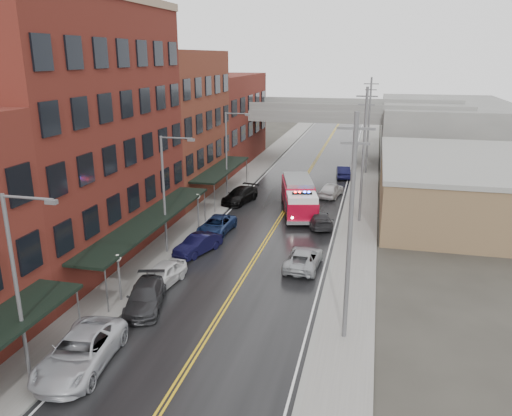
# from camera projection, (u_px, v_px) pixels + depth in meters

# --- Properties ---
(road) EXTENTS (11.00, 160.00, 0.02)m
(road) POSITION_uv_depth(u_px,v_px,m) (270.00, 234.00, 42.22)
(road) COLOR black
(road) RESTS_ON ground
(sidewalk_left) EXTENTS (3.00, 160.00, 0.15)m
(sidewalk_left) POSITION_uv_depth(u_px,v_px,m) (189.00, 227.00, 43.83)
(sidewalk_left) COLOR slate
(sidewalk_left) RESTS_ON ground
(sidewalk_right) EXTENTS (3.00, 160.00, 0.15)m
(sidewalk_right) POSITION_uv_depth(u_px,v_px,m) (358.00, 240.00, 40.58)
(sidewalk_right) COLOR slate
(sidewalk_right) RESTS_ON ground
(curb_left) EXTENTS (0.30, 160.00, 0.15)m
(curb_left) POSITION_uv_depth(u_px,v_px,m) (207.00, 228.00, 43.46)
(curb_left) COLOR gray
(curb_left) RESTS_ON ground
(curb_right) EXTENTS (0.30, 160.00, 0.15)m
(curb_right) POSITION_uv_depth(u_px,v_px,m) (337.00, 239.00, 40.94)
(curb_right) COLOR gray
(curb_right) RESTS_ON ground
(brick_building_b) EXTENTS (9.00, 20.00, 18.00)m
(brick_building_b) POSITION_uv_depth(u_px,v_px,m) (71.00, 135.00, 36.05)
(brick_building_b) COLOR #571C17
(brick_building_b) RESTS_ON ground
(brick_building_c) EXTENTS (9.00, 15.00, 15.00)m
(brick_building_c) POSITION_uv_depth(u_px,v_px,m) (168.00, 125.00, 52.76)
(brick_building_c) COLOR brown
(brick_building_c) RESTS_ON ground
(brick_building_far) EXTENTS (9.00, 20.00, 12.00)m
(brick_building_far) POSITION_uv_depth(u_px,v_px,m) (219.00, 119.00, 69.47)
(brick_building_far) COLOR maroon
(brick_building_far) RESTS_ON ground
(tan_building) EXTENTS (14.00, 22.00, 5.00)m
(tan_building) POSITION_uv_depth(u_px,v_px,m) (457.00, 188.00, 47.22)
(tan_building) COLOR brown
(tan_building) RESTS_ON ground
(right_far_block) EXTENTS (18.00, 30.00, 8.00)m
(right_far_block) POSITION_uv_depth(u_px,v_px,m) (444.00, 129.00, 74.23)
(right_far_block) COLOR slate
(right_far_block) RESTS_ON ground
(awning_1) EXTENTS (2.60, 18.00, 3.09)m
(awning_1) POSITION_uv_depth(u_px,v_px,m) (151.00, 219.00, 36.51)
(awning_1) COLOR black
(awning_1) RESTS_ON ground
(awning_2) EXTENTS (2.60, 13.00, 3.09)m
(awning_2) POSITION_uv_depth(u_px,v_px,m) (222.00, 169.00, 52.79)
(awning_2) COLOR black
(awning_2) RESTS_ON ground
(globe_lamp_1) EXTENTS (0.44, 0.44, 3.12)m
(globe_lamp_1) POSITION_uv_depth(u_px,v_px,m) (118.00, 267.00, 29.96)
(globe_lamp_1) COLOR #59595B
(globe_lamp_1) RESTS_ON ground
(globe_lamp_2) EXTENTS (0.44, 0.44, 3.12)m
(globe_lamp_2) POSITION_uv_depth(u_px,v_px,m) (198.00, 203.00, 42.98)
(globe_lamp_2) COLOR #59595B
(globe_lamp_2) RESTS_ON ground
(street_lamp_0) EXTENTS (2.64, 0.22, 9.00)m
(street_lamp_0) POSITION_uv_depth(u_px,v_px,m) (20.00, 278.00, 21.71)
(street_lamp_0) COLOR #59595B
(street_lamp_0) RESTS_ON ground
(street_lamp_1) EXTENTS (2.64, 0.22, 9.00)m
(street_lamp_1) POSITION_uv_depth(u_px,v_px,m) (167.00, 188.00, 36.59)
(street_lamp_1) COLOR #59595B
(street_lamp_1) RESTS_ON ground
(street_lamp_2) EXTENTS (2.64, 0.22, 9.00)m
(street_lamp_2) POSITION_uv_depth(u_px,v_px,m) (229.00, 150.00, 51.47)
(street_lamp_2) COLOR #59595B
(street_lamp_2) RESTS_ON ground
(utility_pole_0) EXTENTS (1.80, 0.24, 12.00)m
(utility_pole_0) POSITION_uv_depth(u_px,v_px,m) (350.00, 227.00, 24.83)
(utility_pole_0) COLOR #59595B
(utility_pole_0) RESTS_ON ground
(utility_pole_1) EXTENTS (1.80, 0.24, 12.00)m
(utility_pole_1) POSITION_uv_depth(u_px,v_px,m) (363.00, 154.00, 43.42)
(utility_pole_1) COLOR #59595B
(utility_pole_1) RESTS_ON ground
(utility_pole_2) EXTENTS (1.80, 0.24, 12.00)m
(utility_pole_2) POSITION_uv_depth(u_px,v_px,m) (369.00, 124.00, 62.02)
(utility_pole_2) COLOR #59595B
(utility_pole_2) RESTS_ON ground
(overpass) EXTENTS (40.00, 10.00, 7.50)m
(overpass) POSITION_uv_depth(u_px,v_px,m) (317.00, 119.00, 70.23)
(overpass) COLOR slate
(overpass) RESTS_ON ground
(fire_truck) EXTENTS (5.12, 9.17, 3.20)m
(fire_truck) POSITION_uv_depth(u_px,v_px,m) (299.00, 197.00, 47.10)
(fire_truck) COLOR maroon
(fire_truck) RESTS_ON ground
(parked_car_left_2) EXTENTS (3.38, 6.25, 1.67)m
(parked_car_left_2) POSITION_uv_depth(u_px,v_px,m) (80.00, 352.00, 23.97)
(parked_car_left_2) COLOR #B5B7BE
(parked_car_left_2) RESTS_ON ground
(parked_car_left_3) EXTENTS (3.24, 5.30, 1.43)m
(parked_car_left_3) POSITION_uv_depth(u_px,v_px,m) (145.00, 296.00, 29.75)
(parked_car_left_3) COLOR #28292B
(parked_car_left_3) RESTS_ON ground
(parked_car_left_4) EXTENTS (2.26, 4.52, 1.48)m
(parked_car_left_4) POSITION_uv_depth(u_px,v_px,m) (162.00, 275.00, 32.64)
(parked_car_left_4) COLOR silver
(parked_car_left_4) RESTS_ON ground
(parked_car_left_5) EXTENTS (2.89, 4.60, 1.43)m
(parked_car_left_5) POSITION_uv_depth(u_px,v_px,m) (198.00, 244.00, 37.97)
(parked_car_left_5) COLOR black
(parked_car_left_5) RESTS_ON ground
(parked_car_left_6) EXTENTS (2.57, 5.03, 1.36)m
(parked_car_left_6) POSITION_uv_depth(u_px,v_px,m) (217.00, 225.00, 42.36)
(parked_car_left_6) COLOR #15254F
(parked_car_left_6) RESTS_ON ground
(parked_car_left_7) EXTENTS (3.28, 5.59, 1.52)m
(parked_car_left_7) POSITION_uv_depth(u_px,v_px,m) (240.00, 195.00, 51.13)
(parked_car_left_7) COLOR black
(parked_car_left_7) RESTS_ON ground
(parked_car_right_0) EXTENTS (2.52, 5.03, 1.37)m
(parked_car_right_0) POSITION_uv_depth(u_px,v_px,m) (304.00, 258.00, 35.43)
(parked_car_right_0) COLOR #95999C
(parked_car_right_0) RESTS_ON ground
(parked_car_right_1) EXTENTS (3.34, 5.20, 1.40)m
(parked_car_right_1) POSITION_uv_depth(u_px,v_px,m) (318.00, 218.00, 44.12)
(parked_car_right_1) COLOR #272629
(parked_car_right_1) RESTS_ON ground
(parked_car_right_2) EXTENTS (2.63, 4.79, 1.54)m
(parked_car_right_2) POSITION_uv_depth(u_px,v_px,m) (331.00, 190.00, 53.26)
(parked_car_right_2) COLOR silver
(parked_car_right_2) RESTS_ON ground
(parked_car_right_3) EXTENTS (2.08, 4.67, 1.49)m
(parked_car_right_3) POSITION_uv_depth(u_px,v_px,m) (343.00, 172.00, 61.64)
(parked_car_right_3) COLOR black
(parked_car_right_3) RESTS_ON ground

